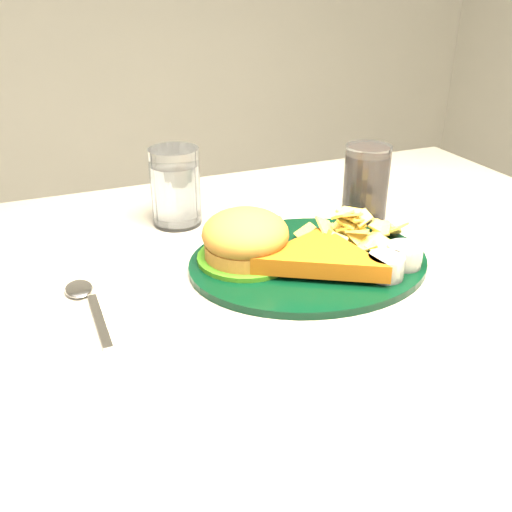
{
  "coord_description": "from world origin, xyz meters",
  "views": [
    {
      "loc": [
        -0.23,
        -0.58,
        1.1
      ],
      "look_at": [
        -0.0,
        -0.03,
        0.8
      ],
      "focal_mm": 40.0,
      "sensor_mm": 36.0,
      "label": 1
    }
  ],
  "objects_px": {
    "cola_glass": "(366,186)",
    "fork_napkin": "(332,258)",
    "table": "(249,493)",
    "water_glass": "(176,187)",
    "dinner_plate": "(309,240)"
  },
  "relations": [
    {
      "from": "cola_glass",
      "to": "fork_napkin",
      "type": "distance_m",
      "value": 0.15
    },
    {
      "from": "table",
      "to": "water_glass",
      "type": "bearing_deg",
      "value": 98.6
    },
    {
      "from": "cola_glass",
      "to": "fork_napkin",
      "type": "xyz_separation_m",
      "value": [
        -0.1,
        -0.09,
        -0.05
      ]
    },
    {
      "from": "table",
      "to": "water_glass",
      "type": "height_order",
      "value": "water_glass"
    },
    {
      "from": "table",
      "to": "cola_glass",
      "type": "height_order",
      "value": "cola_glass"
    },
    {
      "from": "water_glass",
      "to": "fork_napkin",
      "type": "bearing_deg",
      "value": -52.81
    },
    {
      "from": "table",
      "to": "water_glass",
      "type": "distance_m",
      "value": 0.48
    },
    {
      "from": "dinner_plate",
      "to": "cola_glass",
      "type": "bearing_deg",
      "value": 38.07
    },
    {
      "from": "fork_napkin",
      "to": "water_glass",
      "type": "bearing_deg",
      "value": 96.39
    },
    {
      "from": "water_glass",
      "to": "cola_glass",
      "type": "bearing_deg",
      "value": -23.4
    },
    {
      "from": "water_glass",
      "to": "cola_glass",
      "type": "height_order",
      "value": "cola_glass"
    },
    {
      "from": "fork_napkin",
      "to": "dinner_plate",
      "type": "bearing_deg",
      "value": 142.86
    },
    {
      "from": "cola_glass",
      "to": "fork_napkin",
      "type": "relative_size",
      "value": 0.74
    },
    {
      "from": "dinner_plate",
      "to": "water_glass",
      "type": "relative_size",
      "value": 2.7
    },
    {
      "from": "water_glass",
      "to": "dinner_plate",
      "type": "bearing_deg",
      "value": -58.78
    }
  ]
}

